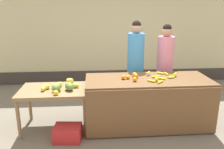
{
  "coord_description": "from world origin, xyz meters",
  "views": [
    {
      "loc": [
        -0.65,
        -3.87,
        2.11
      ],
      "look_at": [
        -0.32,
        0.15,
        0.94
      ],
      "focal_mm": 36.88,
      "sensor_mm": 36.0,
      "label": 1
    }
  ],
  "objects_px": {
    "vendor_woman_blue_shirt": "(135,66)",
    "produce_sack": "(101,95)",
    "vendor_woman_pink_shirt": "(165,67)",
    "produce_crate": "(68,133)"
  },
  "relations": [
    {
      "from": "vendor_woman_blue_shirt",
      "to": "produce_sack",
      "type": "xyz_separation_m",
      "value": [
        -0.72,
        0.1,
        -0.66
      ]
    },
    {
      "from": "vendor_woman_blue_shirt",
      "to": "vendor_woman_pink_shirt",
      "type": "height_order",
      "value": "vendor_woman_blue_shirt"
    },
    {
      "from": "vendor_woman_pink_shirt",
      "to": "produce_crate",
      "type": "bearing_deg",
      "value": -148.14
    },
    {
      "from": "produce_crate",
      "to": "produce_sack",
      "type": "height_order",
      "value": "produce_sack"
    },
    {
      "from": "vendor_woman_pink_shirt",
      "to": "produce_sack",
      "type": "height_order",
      "value": "vendor_woman_pink_shirt"
    },
    {
      "from": "vendor_woman_blue_shirt",
      "to": "produce_crate",
      "type": "height_order",
      "value": "vendor_woman_blue_shirt"
    },
    {
      "from": "vendor_woman_pink_shirt",
      "to": "produce_sack",
      "type": "bearing_deg",
      "value": 178.27
    },
    {
      "from": "vendor_woman_blue_shirt",
      "to": "vendor_woman_pink_shirt",
      "type": "distance_m",
      "value": 0.65
    },
    {
      "from": "vendor_woman_pink_shirt",
      "to": "produce_crate",
      "type": "xyz_separation_m",
      "value": [
        -1.95,
        -1.21,
        -0.78
      ]
    },
    {
      "from": "vendor_woman_pink_shirt",
      "to": "produce_crate",
      "type": "distance_m",
      "value": 2.43
    }
  ]
}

